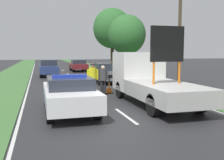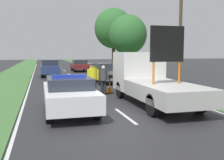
% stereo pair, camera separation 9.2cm
% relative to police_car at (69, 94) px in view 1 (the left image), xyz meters
% --- Properties ---
extents(ground_plane, '(160.00, 160.00, 0.00)m').
position_rel_police_car_xyz_m(ground_plane, '(1.94, -1.32, -0.74)').
color(ground_plane, '#28282B').
extents(lane_markings, '(7.65, 61.67, 0.01)m').
position_rel_police_car_xyz_m(lane_markings, '(1.94, 15.44, -0.74)').
color(lane_markings, silver).
rests_on(lane_markings, ground).
extents(grass_verge_left, '(3.61, 120.00, 0.03)m').
position_rel_police_car_xyz_m(grass_verge_left, '(-3.74, 18.68, -0.73)').
color(grass_verge_left, '#427038').
rests_on(grass_verge_left, ground).
extents(grass_verge_right, '(3.61, 120.00, 0.03)m').
position_rel_police_car_xyz_m(grass_verge_right, '(7.62, 18.68, -0.73)').
color(grass_verge_right, '#427038').
rests_on(grass_verge_right, ground).
extents(police_car, '(1.88, 4.71, 1.50)m').
position_rel_police_car_xyz_m(police_car, '(0.00, 0.00, 0.00)').
color(police_car, white).
rests_on(police_car, ground).
extents(work_truck, '(2.20, 6.37, 3.40)m').
position_rel_police_car_xyz_m(work_truck, '(3.88, 1.13, 0.38)').
color(work_truck, white).
rests_on(work_truck, ground).
extents(road_barrier, '(2.42, 0.08, 1.03)m').
position_rel_police_car_xyz_m(road_barrier, '(1.91, 4.61, 0.10)').
color(road_barrier, black).
rests_on(road_barrier, ground).
extents(police_officer, '(0.63, 0.40, 1.76)m').
position_rel_police_car_xyz_m(police_officer, '(1.67, 3.60, 0.30)').
color(police_officer, '#191E38').
rests_on(police_officer, ground).
extents(pedestrian_civilian, '(0.59, 0.37, 1.64)m').
position_rel_police_car_xyz_m(pedestrian_civilian, '(2.26, 3.63, 0.22)').
color(pedestrian_civilian, '#232326').
rests_on(pedestrian_civilian, ground).
extents(traffic_cone_near_police, '(0.37, 0.37, 0.51)m').
position_rel_police_car_xyz_m(traffic_cone_near_police, '(-0.11, 3.06, -0.49)').
color(traffic_cone_near_police, black).
rests_on(traffic_cone_near_police, ground).
extents(traffic_cone_centre_front, '(0.45, 0.45, 0.62)m').
position_rel_police_car_xyz_m(traffic_cone_centre_front, '(2.78, 4.28, -0.44)').
color(traffic_cone_centre_front, black).
rests_on(traffic_cone_centre_front, ground).
extents(traffic_cone_behind_barrier, '(0.35, 0.35, 0.50)m').
position_rel_police_car_xyz_m(traffic_cone_behind_barrier, '(3.95, 5.44, -0.50)').
color(traffic_cone_behind_barrier, black).
rests_on(traffic_cone_behind_barrier, ground).
extents(queued_car_suv_grey, '(1.80, 4.01, 1.53)m').
position_rel_police_car_xyz_m(queued_car_suv_grey, '(3.89, 9.35, 0.04)').
color(queued_car_suv_grey, slate).
rests_on(queued_car_suv_grey, ground).
extents(queued_car_hatch_blue, '(1.75, 4.35, 1.64)m').
position_rel_police_car_xyz_m(queued_car_hatch_blue, '(-0.17, 16.20, 0.10)').
color(queued_car_hatch_blue, navy).
rests_on(queued_car_hatch_blue, ground).
extents(queued_car_wagon_maroon, '(1.86, 4.39, 1.44)m').
position_rel_police_car_xyz_m(queued_car_wagon_maroon, '(3.67, 22.41, 0.02)').
color(queued_car_wagon_maroon, maroon).
rests_on(queued_car_wagon_maroon, ground).
extents(roadside_tree_near_left, '(3.46, 3.46, 5.80)m').
position_rel_police_car_xyz_m(roadside_tree_near_left, '(6.76, 12.78, 3.22)').
color(roadside_tree_near_left, '#42301E').
rests_on(roadside_tree_near_left, ground).
extents(roadside_tree_near_right, '(4.78, 4.78, 7.88)m').
position_rel_police_car_xyz_m(roadside_tree_near_right, '(7.95, 21.91, 4.61)').
color(roadside_tree_near_right, '#42301E').
rests_on(roadside_tree_near_right, ground).
extents(utility_pole, '(1.20, 0.20, 7.32)m').
position_rel_police_car_xyz_m(utility_pole, '(7.47, 4.66, 3.04)').
color(utility_pole, '#473828').
rests_on(utility_pole, ground).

